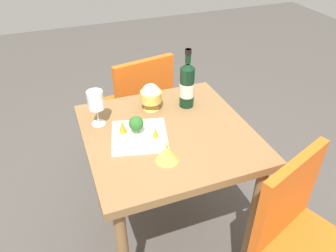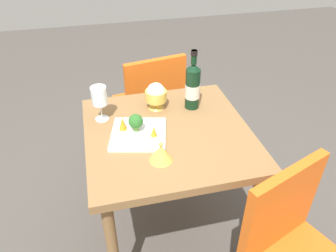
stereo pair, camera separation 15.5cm
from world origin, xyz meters
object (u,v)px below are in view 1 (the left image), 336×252
rice_bowl (151,96)px  rice_bowl_lid (167,153)px  wine_glass (96,101)px  carrot_garnish_right (156,132)px  chair_near_window (140,101)px  broccoli_floret (136,124)px  carrot_garnish_left (123,126)px  serving_plate (139,136)px  chair_by_wall (298,227)px  wine_bottle (187,85)px

rice_bowl → rice_bowl_lid: (-0.07, -0.41, -0.04)m
wine_glass → carrot_garnish_right: 0.32m
chair_near_window → rice_bowl: 0.53m
rice_bowl → broccoli_floret: bearing=-124.3°
carrot_garnish_left → carrot_garnish_right: bearing=-33.2°
carrot_garnish_left → carrot_garnish_right: size_ratio=1.29×
wine_glass → carrot_garnish_left: bearing=-56.1°
serving_plate → chair_near_window: bearing=73.8°
chair_by_wall → rice_bowl_lid: chair_by_wall is taller
wine_bottle → serving_plate: wine_bottle is taller
wine_bottle → rice_bowl_lid: bearing=-123.5°
wine_bottle → carrot_garnish_left: bearing=-159.7°
serving_plate → carrot_garnish_right: bearing=-34.7°
wine_bottle → serving_plate: (-0.31, -0.18, -0.11)m
chair_by_wall → serving_plate: chair_by_wall is taller
serving_plate → broccoli_floret: 0.06m
chair_near_window → chair_by_wall: 1.26m
wine_glass → broccoli_floret: size_ratio=2.09×
rice_bowl → carrot_garnish_left: bearing=-138.0°
wine_glass → rice_bowl: 0.29m
chair_by_wall → wine_bottle: 0.83m
chair_near_window → rice_bowl: size_ratio=6.00×
broccoli_floret → carrot_garnish_left: size_ratio=1.30×
rice_bowl_lid → chair_near_window: bearing=81.6°
serving_plate → broccoli_floret: size_ratio=3.52×
broccoli_floret → serving_plate: bearing=-65.5°
wine_glass → broccoli_floret: (0.15, -0.16, -0.06)m
wine_bottle → rice_bowl: (-0.18, 0.04, -0.05)m
chair_by_wall → rice_bowl: (-0.38, 0.77, 0.29)m
chair_by_wall → rice_bowl_lid: 0.63m
rice_bowl_lid → serving_plate: (-0.06, 0.20, -0.03)m
chair_near_window → broccoli_floret: (-0.20, -0.64, 0.28)m
chair_near_window → wine_bottle: size_ratio=2.71×
chair_by_wall → carrot_garnish_left: chair_by_wall is taller
carrot_garnish_right → broccoli_floret: bearing=140.2°
serving_plate → carrot_garnish_right: (0.07, -0.04, 0.03)m
chair_by_wall → broccoli_floret: size_ratio=9.91×
broccoli_floret → carrot_garnish_right: broccoli_floret is taller
carrot_garnish_right → chair_near_window: bearing=79.9°
rice_bowl → carrot_garnish_left: 0.26m
broccoli_floret → carrot_garnish_left: (-0.06, 0.03, -0.02)m
rice_bowl_lid → serving_plate: rice_bowl_lid is taller
wine_bottle → rice_bowl: size_ratio=2.21×
wine_bottle → broccoli_floret: 0.36m
rice_bowl → broccoli_floret: size_ratio=1.65×
carrot_garnish_left → carrot_garnish_right: (0.13, -0.09, -0.01)m
chair_by_wall → wine_bottle: bearing=-95.6°
carrot_garnish_right → wine_bottle: bearing=42.1°
chair_by_wall → rice_bowl_lid: size_ratio=8.50×
rice_bowl_lid → carrot_garnish_left: bearing=118.5°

